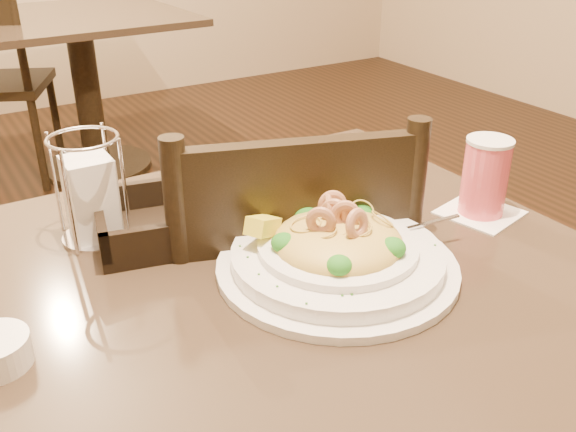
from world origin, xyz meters
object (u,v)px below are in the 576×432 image
background_table (84,66)px  napkin_caddy (91,196)px  bread_basket (169,222)px  dining_chair_near (282,324)px  main_table (295,396)px  pasta_bowl (337,251)px  drink_glass (485,178)px  side_plate (283,213)px

background_table → napkin_caddy: napkin_caddy is taller
bread_basket → napkin_caddy: 0.12m
bread_basket → napkin_caddy: napkin_caddy is taller
dining_chair_near → bread_basket: bearing=15.0°
background_table → napkin_caddy: (-0.52, -2.09, 0.31)m
main_table → background_table: size_ratio=0.97×
pasta_bowl → bread_basket: size_ratio=1.52×
drink_glass → bread_basket: 0.52m
dining_chair_near → napkin_caddy: (-0.30, 0.06, 0.32)m
dining_chair_near → pasta_bowl: (-0.04, -0.21, 0.27)m
dining_chair_near → drink_glass: bearing=164.1°
napkin_caddy → drink_glass: bearing=-23.7°
background_table → side_plate: 2.20m
side_plate → napkin_caddy: bearing=163.6°
background_table → side_plate: bearing=-96.1°
napkin_caddy → main_table: bearing=-49.3°
dining_chair_near → side_plate: 0.25m
background_table → drink_glass: 2.36m
bread_basket → main_table: bearing=-60.4°
pasta_bowl → napkin_caddy: napkin_caddy is taller
main_table → bread_basket: size_ratio=3.57×
pasta_bowl → bread_basket: 0.28m
bread_basket → napkin_caddy: bearing=153.4°
bread_basket → side_plate: 0.19m
dining_chair_near → background_table: bearing=-77.4°
main_table → side_plate: size_ratio=6.36×
main_table → napkin_caddy: size_ratio=5.32×
napkin_caddy → side_plate: napkin_caddy is taller
side_plate → drink_glass: bearing=-30.2°
drink_glass → side_plate: bearing=149.8°
bread_basket → drink_glass: bearing=-23.0°
bread_basket → side_plate: size_ratio=1.78×
pasta_bowl → drink_glass: (0.31, 0.02, 0.03)m
drink_glass → napkin_caddy: bearing=156.3°
pasta_bowl → napkin_caddy: size_ratio=2.26×
bread_basket → napkin_caddy: size_ratio=1.49×
main_table → side_plate: bearing=64.8°
main_table → bread_basket: (-0.11, 0.20, 0.26)m
napkin_caddy → background_table: bearing=76.0°
drink_glass → napkin_caddy: napkin_caddy is taller
main_table → side_plate: (0.08, 0.16, 0.24)m
side_plate → pasta_bowl: bearing=-97.4°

